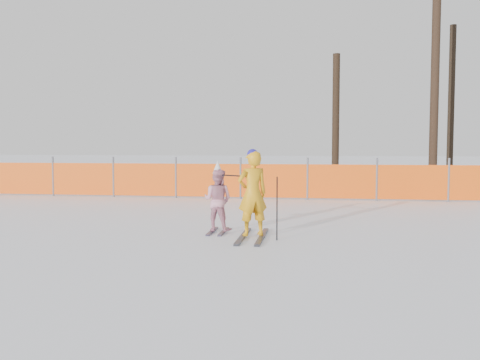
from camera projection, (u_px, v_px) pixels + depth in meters
name	position (u px, v px, depth m)	size (l,w,h in m)	color
ground	(236.00, 238.00, 9.42)	(120.00, 120.00, 0.00)	white
adult	(252.00, 194.00, 9.45)	(0.65, 1.67, 1.58)	black
child	(218.00, 200.00, 10.03)	(0.66, 0.91, 1.35)	black
ski_poles	(261.00, 197.00, 9.39)	(1.08, 0.63, 1.10)	black
safety_fence	(189.00, 180.00, 16.30)	(16.90, 0.06, 1.25)	#595960
tree_trunks	(407.00, 106.00, 19.56)	(4.55, 2.52, 6.66)	#2F1F15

